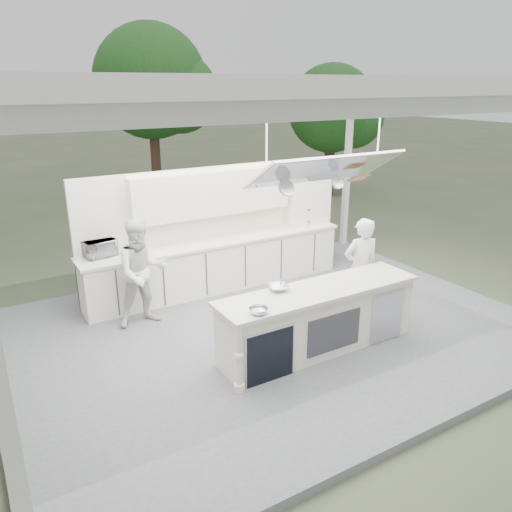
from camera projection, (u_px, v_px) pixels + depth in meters
ground at (272, 334)px, 8.00m from camera, size 90.00×90.00×0.00m
stage_deck at (272, 330)px, 7.98m from camera, size 8.00×6.00×0.12m
tent at (276, 90)px, 6.77m from camera, size 8.20×6.20×3.86m
demo_island at (318, 320)px, 7.15m from camera, size 3.10×0.79×0.95m
back_counter at (218, 264)px, 9.34m from camera, size 5.08×0.72×0.95m
back_wall_unit at (233, 208)px, 9.41m from camera, size 5.05×0.48×2.25m
tree_cluster at (91, 101)px, 14.77m from camera, size 19.55×9.40×5.85m
head_chef at (360, 268)px, 8.11m from camera, size 0.68×0.52×1.67m
sous_chef at (142, 273)px, 7.82m from camera, size 0.86×0.67×1.74m
toaster_oven at (99, 248)px, 8.27m from camera, size 0.57×0.45×0.28m
bowl_large at (278, 288)px, 6.95m from camera, size 0.35×0.35×0.07m
bowl_small at (259, 311)px, 6.24m from camera, size 0.26×0.26×0.08m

